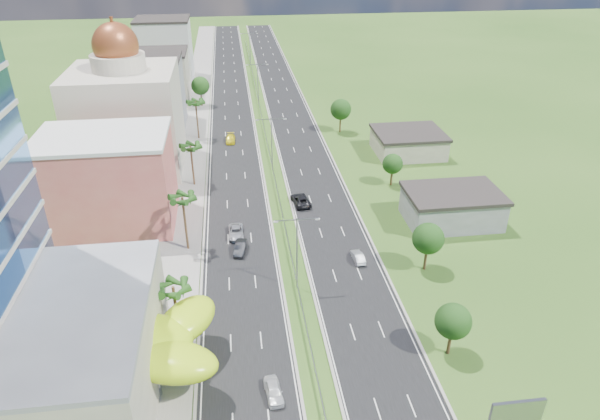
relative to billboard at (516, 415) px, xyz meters
name	(u,v)px	position (x,y,z in m)	size (l,w,h in m)	color
ground	(307,336)	(-17.00, 18.00, -4.42)	(500.00, 500.00, 0.00)	#2D5119
road_left	(232,110)	(-24.50, 108.00, -4.40)	(11.00, 260.00, 0.04)	black
road_right	(287,108)	(-9.50, 108.00, -4.40)	(11.00, 260.00, 0.04)	black
sidewalk_left	(196,112)	(-34.00, 108.00, -4.36)	(7.00, 260.00, 0.12)	gray
median_guardrail	(265,130)	(-17.00, 89.99, -3.80)	(0.10, 216.06, 0.76)	gray
streetlight_median_b	(297,246)	(-17.00, 28.00, 2.33)	(6.04, 0.25, 11.00)	gray
streetlight_median_c	(272,139)	(-17.00, 68.00, 2.33)	(6.04, 0.25, 11.00)	gray
streetlight_median_d	(258,79)	(-17.00, 113.00, 2.33)	(6.04, 0.25, 11.00)	gray
streetlight_median_e	(250,45)	(-17.00, 158.00, 2.33)	(6.04, 0.25, 11.00)	gray
mall_podium	(3,363)	(-49.00, 12.00, 1.08)	(30.00, 24.00, 11.00)	#9F9783
lime_canopy	(129,343)	(-37.00, 14.00, 0.57)	(18.00, 15.00, 7.40)	#B4E015
pink_shophouse	(109,182)	(-45.00, 50.00, 3.08)	(20.00, 15.00, 15.00)	#CB5553
domed_building	(127,114)	(-45.00, 73.00, 6.93)	(20.00, 20.00, 28.70)	beige
midrise_grey	(149,94)	(-44.00, 98.00, 3.58)	(16.00, 15.00, 16.00)	gray
midrise_beige	(159,77)	(-44.00, 120.00, 2.08)	(16.00, 15.00, 13.00)	#9F9783
midrise_white	(165,50)	(-44.00, 143.00, 4.58)	(16.00, 15.00, 18.00)	silver
billboard	(516,415)	(0.00, 0.00, 0.00)	(5.20, 0.35, 6.20)	gray
shed_near	(452,208)	(11.00, 43.00, -1.92)	(15.00, 10.00, 5.00)	gray
shed_far	(408,144)	(13.00, 73.00, -2.22)	(14.00, 12.00, 4.40)	#9F9783
palm_tree_b	(173,290)	(-32.50, 20.00, 2.64)	(3.60, 3.60, 8.10)	#47301C
palm_tree_c	(183,200)	(-32.50, 40.00, 4.08)	(3.60, 3.60, 9.60)	#47301C
palm_tree_d	(191,148)	(-32.50, 63.00, 3.12)	(3.60, 3.60, 8.60)	#47301C
palm_tree_e	(196,104)	(-32.50, 88.00, 3.89)	(3.60, 3.60, 9.40)	#47301C
leafy_tree_lfar	(200,86)	(-32.50, 113.00, 1.16)	(4.90, 4.90, 8.05)	#47301C
leafy_tree_ra	(453,321)	(-1.00, 13.00, 0.35)	(4.20, 4.20, 6.90)	#47301C
leafy_tree_rb	(428,239)	(2.00, 30.00, 0.76)	(4.55, 4.55, 7.47)	#47301C
leafy_tree_rc	(393,164)	(5.00, 58.00, -0.05)	(3.85, 3.85, 6.33)	#47301C
leafy_tree_rd	(341,109)	(1.00, 88.00, 1.16)	(4.90, 4.90, 8.05)	#47301C
car_white_near_left	(274,391)	(-21.89, 9.20, -3.67)	(1.69, 4.19, 1.43)	silver
car_dark_left	(240,248)	(-24.48, 38.05, -3.63)	(1.58, 4.54, 1.50)	black
car_silver_mid_left	(236,232)	(-25.02, 42.88, -3.67)	(2.36, 5.12, 1.42)	#9B9CA2
car_yellow_far_left	(231,139)	(-25.19, 84.78, -3.65)	(2.04, 5.03, 1.46)	yellow
car_silver_right	(358,257)	(-7.16, 33.35, -3.73)	(1.38, 3.95, 1.30)	#B0B2B8
car_dark_far_right	(301,200)	(-13.26, 52.42, -3.57)	(2.68, 5.81, 1.61)	black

